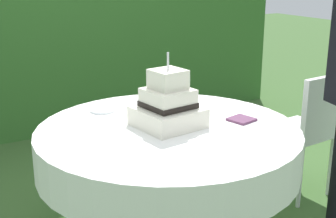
# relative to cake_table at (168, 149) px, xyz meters

# --- Properties ---
(foliage_hedge) EXTENTS (5.15, 0.46, 2.48)m
(foliage_hedge) POSITION_rel_cake_table_xyz_m (0.00, 2.44, 0.61)
(foliage_hedge) COLOR #336628
(foliage_hedge) RESTS_ON ground_plane
(cake_table) EXTENTS (1.40, 1.40, 0.74)m
(cake_table) POSITION_rel_cake_table_xyz_m (0.00, 0.00, 0.00)
(cake_table) COLOR #4C4C51
(cake_table) RESTS_ON ground_plane
(wedding_cake) EXTENTS (0.35, 0.35, 0.40)m
(wedding_cake) POSITION_rel_cake_table_xyz_m (0.02, 0.03, 0.23)
(wedding_cake) COLOR silver
(wedding_cake) RESTS_ON cake_table
(serving_plate_near) EXTENTS (0.13, 0.13, 0.01)m
(serving_plate_near) POSITION_rel_cake_table_xyz_m (0.13, 0.38, 0.13)
(serving_plate_near) COLOR white
(serving_plate_near) RESTS_ON cake_table
(serving_plate_far) EXTENTS (0.11, 0.11, 0.01)m
(serving_plate_far) POSITION_rel_cake_table_xyz_m (0.26, 0.27, 0.13)
(serving_plate_far) COLOR white
(serving_plate_far) RESTS_ON cake_table
(serving_plate_left) EXTENTS (0.15, 0.15, 0.01)m
(serving_plate_left) POSITION_rel_cake_table_xyz_m (-0.18, 0.45, 0.13)
(serving_plate_left) COLOR white
(serving_plate_left) RESTS_ON cake_table
(napkin_stack) EXTENTS (0.15, 0.15, 0.01)m
(napkin_stack) POSITION_rel_cake_table_xyz_m (0.41, -0.10, 0.13)
(napkin_stack) COLOR #603856
(napkin_stack) RESTS_ON cake_table
(garden_chair) EXTENTS (0.43, 0.43, 0.89)m
(garden_chair) POSITION_rel_cake_table_xyz_m (1.17, 0.09, -0.08)
(garden_chair) COLOR white
(garden_chair) RESTS_ON ground_plane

